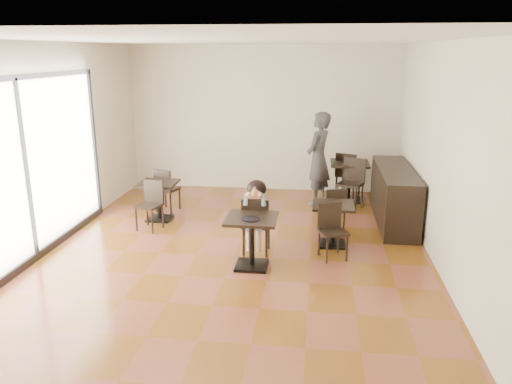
% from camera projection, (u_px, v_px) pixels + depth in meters
% --- Properties ---
extents(floor, '(6.00, 8.00, 0.01)m').
position_uv_depth(floor, '(234.00, 256.00, 7.69)').
color(floor, brown).
rests_on(floor, ground).
extents(ceiling, '(6.00, 8.00, 0.01)m').
position_uv_depth(ceiling, '(231.00, 40.00, 6.82)').
color(ceiling, white).
rests_on(ceiling, floor).
extents(wall_back, '(6.00, 0.01, 3.20)m').
position_uv_depth(wall_back, '(263.00, 119.00, 11.07)').
color(wall_back, silver).
rests_on(wall_back, floor).
extents(wall_front, '(6.00, 0.01, 3.20)m').
position_uv_depth(wall_front, '(134.00, 269.00, 3.44)').
color(wall_front, silver).
rests_on(wall_front, floor).
extents(wall_left, '(0.01, 8.00, 3.20)m').
position_uv_depth(wall_left, '(39.00, 150.00, 7.62)').
color(wall_left, silver).
rests_on(wall_left, floor).
extents(wall_right, '(0.01, 8.00, 3.20)m').
position_uv_depth(wall_right, '(446.00, 160.00, 6.89)').
color(wall_right, silver).
rests_on(wall_right, floor).
extents(storefront_window, '(0.04, 4.50, 2.60)m').
position_uv_depth(storefront_window, '(24.00, 170.00, 7.19)').
color(storefront_window, white).
rests_on(storefront_window, floor).
extents(child_table, '(0.72, 0.72, 0.77)m').
position_uv_depth(child_table, '(252.00, 242.00, 7.22)').
color(child_table, black).
rests_on(child_table, floor).
extents(child_chair, '(0.41, 0.41, 0.92)m').
position_uv_depth(child_chair, '(256.00, 225.00, 7.72)').
color(child_chair, black).
rests_on(child_chair, floor).
extents(child, '(0.41, 0.58, 1.16)m').
position_uv_depth(child, '(256.00, 217.00, 7.69)').
color(child, gray).
rests_on(child, child_chair).
extents(plate, '(0.26, 0.26, 0.02)m').
position_uv_depth(plate, '(251.00, 219.00, 7.02)').
color(plate, black).
rests_on(plate, child_table).
extents(pizza_slice, '(0.27, 0.21, 0.06)m').
position_uv_depth(pizza_slice, '(255.00, 194.00, 7.39)').
color(pizza_slice, '#E5BE75').
rests_on(pizza_slice, child).
extents(adult_patron, '(0.69, 0.81, 1.90)m').
position_uv_depth(adult_patron, '(318.00, 159.00, 10.11)').
color(adult_patron, '#3E3F43').
rests_on(adult_patron, floor).
extents(cafe_table_mid, '(0.86, 0.86, 0.70)m').
position_uv_depth(cafe_table_mid, '(332.00, 225.00, 8.06)').
color(cafe_table_mid, black).
rests_on(cafe_table_mid, floor).
extents(cafe_table_left, '(0.84, 0.84, 0.72)m').
position_uv_depth(cafe_table_left, '(159.00, 201.00, 9.29)').
color(cafe_table_left, black).
rests_on(cafe_table_left, floor).
extents(cafe_table_back, '(1.03, 1.03, 0.83)m').
position_uv_depth(cafe_table_back, '(349.00, 182.00, 10.46)').
color(cafe_table_back, black).
rests_on(cafe_table_back, floor).
extents(chair_mid_a, '(0.49, 0.49, 0.84)m').
position_uv_depth(chair_mid_a, '(332.00, 210.00, 8.56)').
color(chair_mid_a, black).
rests_on(chair_mid_a, floor).
extents(chair_mid_b, '(0.49, 0.49, 0.84)m').
position_uv_depth(chair_mid_b, '(333.00, 232.00, 7.51)').
color(chair_mid_b, black).
rests_on(chair_mid_b, floor).
extents(chair_left_a, '(0.48, 0.48, 0.86)m').
position_uv_depth(chair_left_a, '(167.00, 189.00, 9.80)').
color(chair_left_a, black).
rests_on(chair_left_a, floor).
extents(chair_left_b, '(0.48, 0.48, 0.86)m').
position_uv_depth(chair_left_b, '(149.00, 206.00, 8.75)').
color(chair_left_b, black).
rests_on(chair_left_b, floor).
extents(chair_back_a, '(0.59, 0.59, 1.00)m').
position_uv_depth(chair_back_a, '(348.00, 175.00, 10.67)').
color(chair_back_a, black).
rests_on(chair_back_a, floor).
extents(chair_back_b, '(0.59, 0.59, 1.00)m').
position_uv_depth(chair_back_b, '(350.00, 184.00, 9.91)').
color(chair_back_b, black).
rests_on(chair_back_b, floor).
extents(service_counter, '(0.60, 2.40, 1.00)m').
position_uv_depth(service_counter, '(394.00, 195.00, 9.14)').
color(service_counter, black).
rests_on(service_counter, floor).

